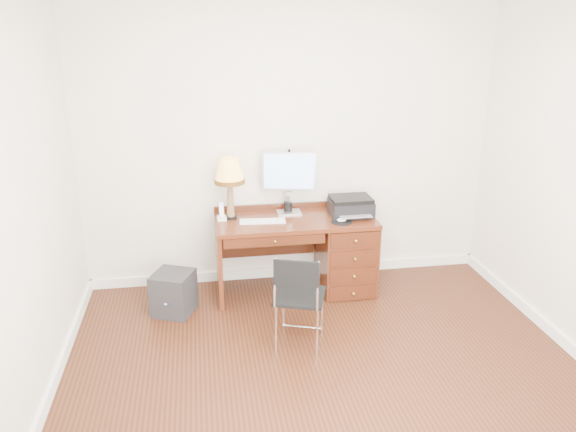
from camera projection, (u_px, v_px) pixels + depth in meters
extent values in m
plane|color=black|center=(327.00, 373.00, 4.23)|extent=(4.00, 4.00, 0.00)
plane|color=silver|center=(289.00, 148.00, 5.41)|extent=(4.00, 0.00, 4.00)
plane|color=silver|center=(17.00, 220.00, 3.48)|extent=(0.00, 3.50, 3.50)
cube|color=white|center=(289.00, 271.00, 5.83)|extent=(4.00, 0.03, 0.10)
cube|color=white|center=(50.00, 395.00, 3.92)|extent=(0.03, 3.50, 0.10)
cube|color=white|center=(567.00, 345.00, 4.51)|extent=(0.03, 3.50, 0.10)
cube|color=#542211|center=(295.00, 221.00, 5.29)|extent=(1.50, 0.65, 0.04)
cube|color=#542211|center=(345.00, 254.00, 5.49)|extent=(0.50, 0.61, 0.71)
cube|color=#542211|center=(219.00, 262.00, 5.30)|extent=(0.04, 0.61, 0.71)
cube|color=#421B0D|center=(267.00, 237.00, 5.61)|extent=(0.96, 0.03, 0.39)
cube|color=#421B0D|center=(275.00, 241.00, 4.99)|extent=(0.91, 0.03, 0.09)
sphere|color=#BF8C3F|center=(355.00, 268.00, 5.18)|extent=(0.03, 0.03, 0.03)
cube|color=silver|center=(289.00, 212.00, 5.43)|extent=(0.26, 0.21, 0.02)
cube|color=silver|center=(288.00, 201.00, 5.44)|extent=(0.06, 0.04, 0.19)
cube|color=silver|center=(288.00, 171.00, 5.32)|extent=(0.51, 0.16, 0.37)
cube|color=#4C8CF2|center=(289.00, 172.00, 5.30)|extent=(0.47, 0.11, 0.33)
cube|color=white|center=(263.00, 221.00, 5.19)|extent=(0.43, 0.15, 0.02)
cylinder|color=black|center=(342.00, 222.00, 5.18)|extent=(0.20, 0.20, 0.01)
ellipsoid|color=white|center=(342.00, 220.00, 5.18)|extent=(0.09, 0.06, 0.03)
cube|color=black|center=(351.00, 208.00, 5.36)|extent=(0.40, 0.31, 0.14)
cube|color=black|center=(351.00, 199.00, 5.33)|extent=(0.38, 0.30, 0.04)
cylinder|color=black|center=(231.00, 217.00, 5.29)|extent=(0.12, 0.12, 0.02)
cone|color=brown|center=(230.00, 199.00, 5.23)|extent=(0.08, 0.08, 0.34)
cone|color=#FFBE50|center=(229.00, 170.00, 5.14)|extent=(0.28, 0.28, 0.21)
cylinder|color=#593814|center=(230.00, 181.00, 5.17)|extent=(0.28, 0.28, 0.04)
cube|color=white|center=(222.00, 218.00, 5.23)|extent=(0.09, 0.09, 0.04)
cube|color=white|center=(221.00, 209.00, 5.21)|extent=(0.05, 0.06, 0.14)
cylinder|color=black|center=(288.00, 207.00, 5.43)|extent=(0.08, 0.08, 0.10)
cube|color=black|center=(300.00, 296.00, 4.48)|extent=(0.49, 0.49, 0.02)
cube|color=black|center=(304.00, 275.00, 4.22)|extent=(0.34, 0.14, 0.23)
cylinder|color=silver|center=(277.00, 312.00, 4.68)|extent=(0.02, 0.02, 0.44)
cylinder|color=silver|center=(315.00, 309.00, 4.73)|extent=(0.02, 0.02, 0.44)
cylinder|color=silver|center=(283.00, 332.00, 4.37)|extent=(0.02, 0.02, 0.44)
cylinder|color=silver|center=(324.00, 329.00, 4.42)|extent=(0.02, 0.02, 0.44)
cylinder|color=silver|center=(283.00, 286.00, 4.22)|extent=(0.02, 0.02, 0.39)
cylinder|color=silver|center=(325.00, 283.00, 4.27)|extent=(0.02, 0.02, 0.39)
cube|color=black|center=(174.00, 293.00, 5.06)|extent=(0.43, 0.43, 0.39)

